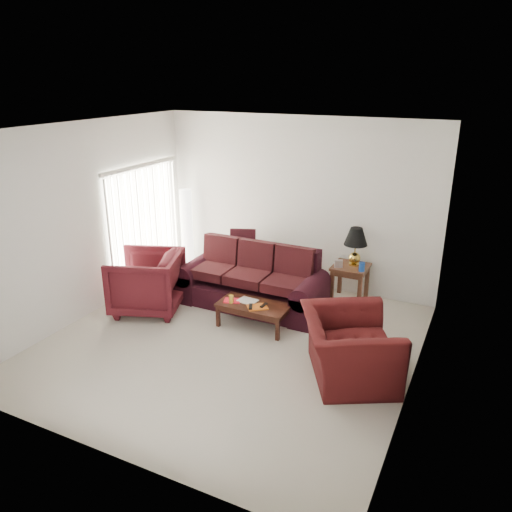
{
  "coord_description": "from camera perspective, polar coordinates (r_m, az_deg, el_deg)",
  "views": [
    {
      "loc": [
        3.09,
        -5.5,
        3.63
      ],
      "look_at": [
        0.0,
        0.85,
        1.05
      ],
      "focal_mm": 35.0,
      "sensor_mm": 36.0,
      "label": 1
    }
  ],
  "objects": [
    {
      "name": "coffee_table",
      "position": [
        7.61,
        -0.26,
        -6.8
      ],
      "size": [
        1.16,
        0.74,
        0.38
      ],
      "primitive_type": null,
      "rotation": [
        0.0,
        0.0,
        -0.2
      ],
      "color": "black",
      "rests_on": "ground"
    },
    {
      "name": "table_lamp",
      "position": [
        8.38,
        11.28,
        1.05
      ],
      "size": [
        0.42,
        0.42,
        0.65
      ],
      "primitive_type": null,
      "rotation": [
        0.0,
        0.0,
        0.1
      ],
      "color": "gold",
      "rests_on": "end_table"
    },
    {
      "name": "throw_pillow",
      "position": [
        9.06,
        -1.51,
        1.67
      ],
      "size": [
        0.51,
        0.38,
        0.48
      ],
      "primitive_type": "cube",
      "rotation": [
        -0.21,
        0.0,
        0.37
      ],
      "color": "black",
      "rests_on": "sofa"
    },
    {
      "name": "sofa",
      "position": [
        8.16,
        -0.59,
        -2.52
      ],
      "size": [
        2.46,
        1.15,
        0.99
      ],
      "primitive_type": null,
      "rotation": [
        0.0,
        0.0,
        0.04
      ],
      "color": "black",
      "rests_on": "ground"
    },
    {
      "name": "yellow_glass",
      "position": [
        7.55,
        -2.85,
        -4.94
      ],
      "size": [
        0.08,
        0.08,
        0.12
      ],
      "primitive_type": "cylinder",
      "rotation": [
        0.0,
        0.0,
        -0.07
      ],
      "color": "gold",
      "rests_on": "coffee_table"
    },
    {
      "name": "picture_frame",
      "position": [
        8.65,
        9.95,
        -0.02
      ],
      "size": [
        0.15,
        0.17,
        0.05
      ],
      "primitive_type": "cube",
      "rotation": [
        1.36,
        0.0,
        0.22
      ],
      "color": "silver",
      "rests_on": "end_table"
    },
    {
      "name": "end_table",
      "position": [
        8.57,
        10.65,
        -3.06
      ],
      "size": [
        0.61,
        0.61,
        0.63
      ],
      "primitive_type": null,
      "rotation": [
        0.0,
        0.0,
        0.06
      ],
      "color": "#54221D",
      "rests_on": "ground"
    },
    {
      "name": "remote_b",
      "position": [
        7.44,
        0.89,
        -5.63
      ],
      "size": [
        0.06,
        0.17,
        0.02
      ],
      "primitive_type": "cube",
      "rotation": [
        0.0,
        0.0,
        -0.09
      ],
      "color": "black",
      "rests_on": "coffee_table"
    },
    {
      "name": "armchair_left",
      "position": [
        8.21,
        -12.39,
        -2.93
      ],
      "size": [
        1.37,
        1.35,
        0.97
      ],
      "primitive_type": "imported",
      "rotation": [
        0.0,
        0.0,
        -1.21
      ],
      "color": "#461016",
      "rests_on": "ground"
    },
    {
      "name": "magazine_white",
      "position": [
        7.62,
        -0.97,
        -5.13
      ],
      "size": [
        0.31,
        0.25,
        0.02
      ],
      "primitive_type": "cube",
      "rotation": [
        0.0,
        0.0,
        -0.13
      ],
      "color": "beige",
      "rests_on": "coffee_table"
    },
    {
      "name": "clock",
      "position": [
        8.32,
        9.42,
        -0.87
      ],
      "size": [
        0.14,
        0.09,
        0.13
      ],
      "primitive_type": "cube",
      "rotation": [
        0.0,
        0.0,
        0.4
      ],
      "color": "silver",
      "rests_on": "end_table"
    },
    {
      "name": "armchair_right",
      "position": [
        6.45,
        10.57,
        -10.25
      ],
      "size": [
        1.57,
        1.63,
        0.82
      ],
      "primitive_type": "imported",
      "rotation": [
        0.0,
        0.0,
        2.07
      ],
      "color": "#3F0E0F",
      "rests_on": "ground"
    },
    {
      "name": "magazine_orange",
      "position": [
        7.42,
        0.16,
        -5.85
      ],
      "size": [
        0.36,
        0.35,
        0.02
      ],
      "primitive_type": "cube",
      "rotation": [
        0.0,
        0.0,
        0.67
      ],
      "color": "#C15A16",
      "rests_on": "coffee_table"
    },
    {
      "name": "floor_lamp",
      "position": [
        9.73,
        -7.92,
        3.01
      ],
      "size": [
        0.29,
        0.29,
        1.61
      ],
      "primitive_type": null,
      "rotation": [
        0.0,
        0.0,
        -0.11
      ],
      "color": "white",
      "rests_on": "ground"
    },
    {
      "name": "floor",
      "position": [
        7.28,
        -2.97,
        -9.88
      ],
      "size": [
        5.0,
        5.0,
        0.0
      ],
      "primitive_type": "plane",
      "color": "beige",
      "rests_on": "ground"
    },
    {
      "name": "blue_canister",
      "position": [
        8.22,
        12.0,
        -1.22
      ],
      "size": [
        0.12,
        0.12,
        0.15
      ],
      "primitive_type": "cylinder",
      "rotation": [
        0.0,
        0.0,
        0.36
      ],
      "color": "#18429D",
      "rests_on": "end_table"
    },
    {
      "name": "blinds",
      "position": [
        9.11,
        -12.57,
        3.33
      ],
      "size": [
        0.1,
        2.0,
        2.16
      ],
      "primitive_type": "cube",
      "color": "silver",
      "rests_on": "ground"
    },
    {
      "name": "magazine_red",
      "position": [
        7.64,
        -2.73,
        -5.11
      ],
      "size": [
        0.3,
        0.26,
        0.01
      ],
      "primitive_type": "cube",
      "rotation": [
        0.0,
        0.0,
        0.32
      ],
      "color": "red",
      "rests_on": "coffee_table"
    },
    {
      "name": "remote_a",
      "position": [
        7.39,
        -0.62,
        -5.79
      ],
      "size": [
        0.12,
        0.18,
        0.02
      ],
      "primitive_type": "cube",
      "rotation": [
        0.0,
        0.0,
        0.41
      ],
      "color": "black",
      "rests_on": "coffee_table"
    }
  ]
}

